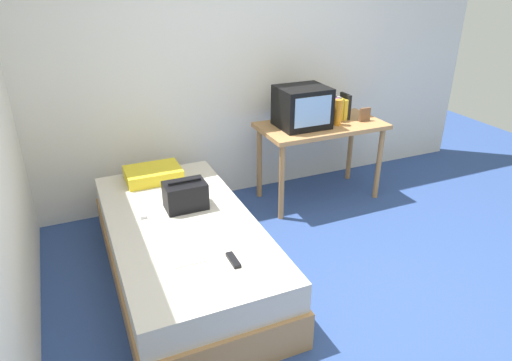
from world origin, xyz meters
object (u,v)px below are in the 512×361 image
Objects in this scene: bed at (184,249)px; handbag at (185,195)px; pillow at (153,174)px; water_bottle at (338,112)px; tv at (302,107)px; remote_silver at (142,213)px; book_row at (339,108)px; picture_frame at (365,114)px; remote_dark at (233,260)px; desk at (321,134)px; magazine at (186,252)px.

handbag reaches higher than bed.
bed is 4.48× the size of pillow.
tv is at bearing 164.24° from water_bottle.
handbag is 2.08× the size of remote_silver.
book_row reaches higher than picture_frame.
pillow is 1.49× the size of handbag.
remote_dark is at bearing -84.36° from handbag.
water_bottle is 1.84× the size of picture_frame.
water_bottle reaches higher than remote_silver.
desk is 8.06× the size of remote_silver.
desk is 0.26m from water_bottle.
desk is 1.58m from pillow.
handbag is (-1.57, -0.47, -0.30)m from water_bottle.
book_row reaches higher than remote_silver.
water_bottle reaches higher than magazine.
remote_dark is (0.19, -1.35, -0.04)m from pillow.
tv is at bearing 38.36° from magazine.
picture_frame is 0.28× the size of pillow.
bed is at bearing 104.98° from remote_dark.
tv is (-0.20, 0.01, 0.28)m from desk.
book_row is at bearing 16.89° from desk.
bed is 2.13m from picture_frame.
picture_frame reaches higher than desk.
bed is at bearing -115.02° from handbag.
water_bottle is at bearing -15.76° from tv.
handbag is 1.92× the size of remote_dark.
book_row is at bearing 53.71° from water_bottle.
pillow is 1.14m from magazine.
handbag is (-1.68, -0.61, -0.30)m from book_row.
tv is 2.82× the size of remote_dark.
tv is at bearing 48.39° from remote_dark.
desk reaches higher than remote_dark.
desk is 0.31m from book_row.
remote_silver is (-2.00, -0.59, -0.39)m from book_row.
tv is 1.83m from remote_dark.
tv reaches higher than pillow.
picture_frame is 2.20m from remote_dark.
desk is (1.54, 0.72, 0.43)m from bed.
desk is 0.45m from picture_frame.
picture_frame is 0.42× the size of handbag.
magazine is (-1.41, -1.12, -0.46)m from tv.
pillow is 1.36m from remote_dark.
bed is 2.03m from book_row.
remote_dark reaches higher than magazine.
magazine is (-1.73, -1.03, -0.40)m from water_bottle.
remote_dark is (-1.18, -1.32, -0.46)m from tv.
book_row is at bearing 40.74° from remote_dark.
handbag is at bearing -4.46° from remote_silver.
magazine is 0.61m from remote_silver.
remote_silver is (-0.16, 0.58, 0.01)m from magazine.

